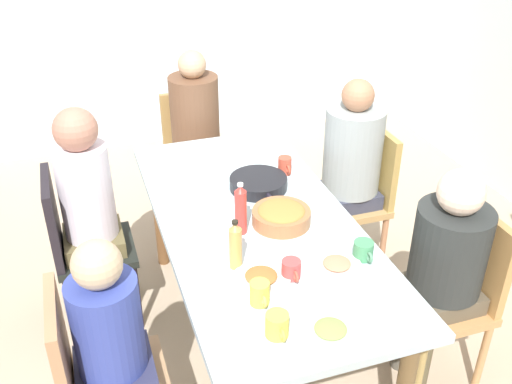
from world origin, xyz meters
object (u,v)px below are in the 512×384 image
bowl_0 (281,215)px  cup_4 (277,325)px  chair_3 (94,376)px  bottle_1 (241,210)px  chair_5 (361,192)px  cup_2 (260,293)px  person_3 (114,342)px  plate_0 (337,266)px  person_1 (445,260)px  dining_table (256,235)px  person_5 (351,161)px  plate_1 (261,278)px  cup_0 (364,250)px  bottle_0 (236,246)px  chair_0 (194,151)px  plate_2 (330,331)px  person_0 (196,126)px  chair_2 (78,242)px  cup_1 (285,166)px  chair_1 (455,289)px  cup_3 (292,269)px  serving_pan (259,183)px  person_2 (90,202)px

bowl_0 → cup_4: (0.68, -0.27, 0.00)m
chair_3 → bottle_1: 0.91m
chair_5 → cup_2: 1.47m
person_3 → plate_0: person_3 is taller
person_1 → bottle_1: 0.94m
dining_table → person_1: bearing=57.0°
person_5 → plate_1: bearing=-43.2°
cup_0 → bottle_0: 0.55m
chair_0 → plate_2: 2.14m
person_0 → person_5: size_ratio=1.01×
chair_2 → cup_1: size_ratio=8.39×
person_0 → chair_1: bearing=25.6°
cup_3 → person_5: bearing=141.9°
person_5 → plate_0: (0.93, -0.53, 0.05)m
plate_1 → cup_1: 0.92m
chair_3 → bowl_0: chair_3 is taller
plate_0 → plate_2: (0.34, -0.19, 0.00)m
person_5 → serving_pan: (0.20, -0.62, 0.07)m
person_1 → chair_5: 0.97m
serving_pan → cup_1: bearing=120.9°
plate_2 → serving_pan: serving_pan is taller
cup_1 → bottle_0: (0.70, -0.48, 0.06)m
plate_0 → plate_1: same height
chair_0 → cup_2: chair_0 is taller
person_0 → person_2: size_ratio=0.99×
dining_table → cup_2: (0.56, -0.17, 0.14)m
cup_1 → bottle_1: size_ratio=0.42×
plate_0 → bottle_1: bearing=-142.0°
plate_0 → bottle_0: bottle_0 is taller
person_3 → chair_5: bearing=121.5°
cup_3 → person_1: bearing=88.3°
cup_4 → bottle_0: 0.43m
chair_3 → bowl_0: (-0.41, 0.92, 0.31)m
chair_2 → chair_3: (0.95, 0.00, 0.00)m
plate_2 → cup_2: (-0.24, -0.19, 0.03)m
plate_0 → bottle_0: (-0.14, -0.39, 0.09)m
chair_1 → person_2: bearing=-121.5°
person_1 → cup_2: size_ratio=10.23×
cup_1 → bottle_1: 0.61m
chair_2 → plate_1: (0.91, 0.70, 0.28)m
person_1 → cup_3: (-0.02, -0.72, 0.11)m
chair_0 → person_0: (0.09, 0.00, 0.22)m
chair_3 → plate_1: 0.75m
person_0 → cup_4: 1.99m
chair_1 → cup_3: bearing=-91.5°
dining_table → cup_2: size_ratio=16.85×
person_2 → chair_3: (0.95, -0.09, -0.23)m
cup_4 → plate_0: bearing=127.7°
cup_0 → cup_3: (0.02, -0.33, -0.00)m
chair_3 → cup_2: 0.72m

